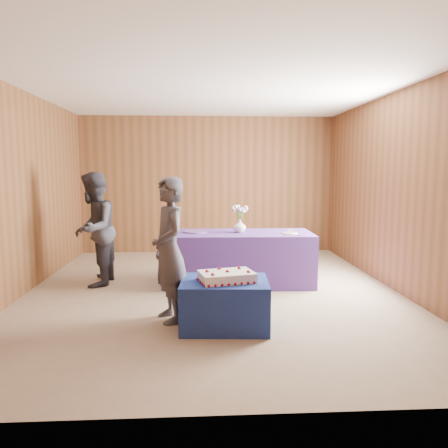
{
  "coord_description": "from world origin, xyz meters",
  "views": [
    {
      "loc": [
        -0.18,
        -5.75,
        1.64
      ],
      "look_at": [
        0.16,
        0.1,
        0.92
      ],
      "focal_mm": 35.0,
      "sensor_mm": 36.0,
      "label": 1
    }
  ],
  "objects": [
    {
      "name": "serving_table",
      "position": [
        0.45,
        0.43,
        0.38
      ],
      "size": [
        2.02,
        0.95,
        0.75
      ],
      "primitive_type": "cube",
      "rotation": [
        0.0,
        0.0,
        -0.02
      ],
      "color": "#4D3084",
      "rests_on": "ground"
    },
    {
      "name": "room_shell",
      "position": [
        0.0,
        0.0,
        1.8
      ],
      "size": [
        5.04,
        6.04,
        2.72
      ],
      "color": "brown",
      "rests_on": "ground"
    },
    {
      "name": "guest_left",
      "position": [
        -0.5,
        -1.09,
        0.79
      ],
      "size": [
        0.55,
        0.67,
        1.57
      ],
      "primitive_type": "imported",
      "rotation": [
        0.0,
        0.0,
        -1.21
      ],
      "color": "#3C3C47",
      "rests_on": "ground"
    },
    {
      "name": "knife",
      "position": [
        1.11,
        0.09,
        0.75
      ],
      "size": [
        0.26,
        0.09,
        0.0
      ],
      "primitive_type": "cube",
      "rotation": [
        0.0,
        0.0,
        -0.28
      ],
      "color": "#B6B6BB",
      "rests_on": "serving_table"
    },
    {
      "name": "ground",
      "position": [
        0.0,
        0.0,
        0.0
      ],
      "size": [
        6.0,
        6.0,
        0.0
      ],
      "primitive_type": "plane",
      "color": "gray",
      "rests_on": "ground"
    },
    {
      "name": "flower_spray",
      "position": [
        0.41,
        0.45,
        1.09
      ],
      "size": [
        0.24,
        0.24,
        0.18
      ],
      "color": "#285D25",
      "rests_on": "vase"
    },
    {
      "name": "sheet_cake",
      "position": [
        0.11,
        -1.36,
        0.55
      ],
      "size": [
        0.64,
        0.51,
        0.13
      ],
      "rotation": [
        0.0,
        0.0,
        0.23
      ],
      "color": "white",
      "rests_on": "cake_table"
    },
    {
      "name": "plate",
      "position": [
        1.11,
        0.29,
        0.76
      ],
      "size": [
        0.26,
        0.26,
        0.01
      ],
      "primitive_type": "cylinder",
      "rotation": [
        0.0,
        0.0,
        0.19
      ],
      "color": "silver",
      "rests_on": "serving_table"
    },
    {
      "name": "guest_right",
      "position": [
        -1.66,
        0.48,
        0.81
      ],
      "size": [
        0.64,
        0.81,
        1.62
      ],
      "primitive_type": "imported",
      "rotation": [
        0.0,
        0.0,
        -1.61
      ],
      "color": "#2F2E38",
      "rests_on": "ground"
    },
    {
      "name": "cake_table",
      "position": [
        0.09,
        -1.32,
        0.25
      ],
      "size": [
        0.94,
        0.76,
        0.5
      ],
      "primitive_type": "cube",
      "rotation": [
        0.0,
        0.0,
        -0.06
      ],
      "color": "navy",
      "rests_on": "ground"
    },
    {
      "name": "platter",
      "position": [
        -0.23,
        0.5,
        0.76
      ],
      "size": [
        0.4,
        0.4,
        0.02
      ],
      "primitive_type": "cylinder",
      "rotation": [
        0.0,
        0.0,
        0.2
      ],
      "color": "#654D9B",
      "rests_on": "serving_table"
    },
    {
      "name": "cake_slice",
      "position": [
        1.11,
        0.28,
        0.79
      ],
      "size": [
        0.07,
        0.06,
        0.08
      ],
      "rotation": [
        0.0,
        0.0,
        -0.12
      ],
      "color": "white",
      "rests_on": "plate"
    },
    {
      "name": "vase",
      "position": [
        0.41,
        0.45,
        0.84
      ],
      "size": [
        0.18,
        0.18,
        0.19
      ],
      "primitive_type": "imported",
      "rotation": [
        0.0,
        0.0,
        -0.01
      ],
      "color": "silver",
      "rests_on": "serving_table"
    }
  ]
}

